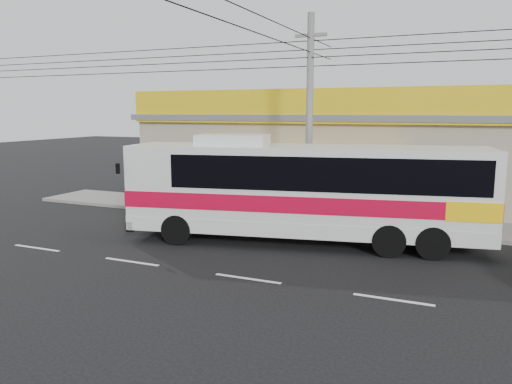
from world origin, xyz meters
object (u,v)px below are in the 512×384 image
motorbike_red (199,194)px  utility_pole (311,52)px  coach_bus (310,186)px  motorbike_dark (207,193)px

motorbike_red → utility_pole: bearing=-134.8°
coach_bus → motorbike_dark: (-6.66, 4.51, -1.37)m
motorbike_dark → motorbike_red: bearing=87.0°
motorbike_dark → utility_pole: size_ratio=0.05×
coach_bus → utility_pole: (-0.78, 2.32, 4.85)m
coach_bus → motorbike_red: bearing=136.4°
coach_bus → motorbike_red: (-7.10, 4.48, -1.42)m
coach_bus → utility_pole: size_ratio=0.37×
coach_bus → motorbike_dark: bearing=134.6°
motorbike_red → motorbike_dark: motorbike_dark is taller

